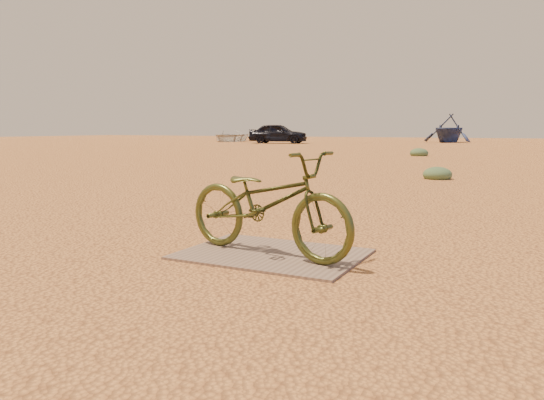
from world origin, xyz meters
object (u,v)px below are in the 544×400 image
at_px(car, 278,133).
at_px(bicycle, 267,203).
at_px(boat_far_left, 449,128).
at_px(plywood_board, 272,254).
at_px(boat_near_left, 230,136).

bearing_deg(car, bicycle, -165.04).
xyz_separation_m(car, boat_far_left, (10.79, 8.23, 0.40)).
distance_m(plywood_board, car, 34.63).
bearing_deg(plywood_board, car, 116.24).
xyz_separation_m(car, boat_near_left, (-5.94, 2.88, -0.25)).
xyz_separation_m(bicycle, boat_far_left, (-4.50, 39.34, 0.64)).
bearing_deg(boat_near_left, plywood_board, -62.50).
bearing_deg(car, plywood_board, -164.97).
distance_m(plywood_board, boat_far_left, 39.56).
bearing_deg(bicycle, plywood_board, -5.58).
bearing_deg(plywood_board, boat_near_left, 122.05).
distance_m(car, boat_near_left, 6.60).
distance_m(car, boat_far_left, 13.58).
height_order(car, boat_far_left, boat_far_left).
height_order(plywood_board, boat_far_left, boat_far_left).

